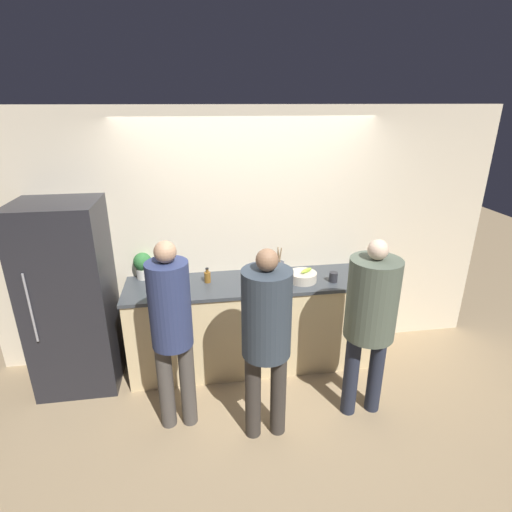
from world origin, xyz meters
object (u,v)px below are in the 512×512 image
at_px(person_left, 171,324).
at_px(person_center, 266,329).
at_px(bottle_amber, 207,277).
at_px(refrigerator, 71,298).
at_px(utensil_crock, 279,267).
at_px(cup_black, 333,277).
at_px(person_right, 371,312).
at_px(potted_plant, 143,265).
at_px(fruit_bowl, 303,277).
at_px(bottle_red, 259,282).

distance_m(person_left, person_center, 0.75).
distance_m(person_left, bottle_amber, 0.87).
relative_size(person_left, person_center, 1.01).
bearing_deg(person_center, refrigerator, 150.08).
xyz_separation_m(utensil_crock, cup_black, (0.49, -0.29, -0.02)).
bearing_deg(cup_black, person_right, -84.35).
distance_m(refrigerator, person_right, 2.71).
height_order(refrigerator, person_center, refrigerator).
distance_m(person_left, potted_plant, 1.06).
bearing_deg(potted_plant, cup_black, -11.49).
height_order(refrigerator, cup_black, refrigerator).
xyz_separation_m(refrigerator, cup_black, (2.51, -0.12, 0.09)).
relative_size(refrigerator, fruit_bowl, 6.63).
bearing_deg(person_center, potted_plant, 130.12).
relative_size(refrigerator, bottle_amber, 12.03).
bearing_deg(person_right, cup_black, 95.65).
bearing_deg(bottle_red, utensil_crock, 53.38).
bearing_deg(utensil_crock, person_center, -106.42).
xyz_separation_m(person_right, bottle_red, (-0.83, 0.65, 0.03)).
distance_m(fruit_bowl, utensil_crock, 0.30).
relative_size(refrigerator, bottle_red, 8.49).
relative_size(fruit_bowl, bottle_red, 1.28).
height_order(utensil_crock, bottle_amber, utensil_crock).
relative_size(person_left, cup_black, 16.82).
distance_m(fruit_bowl, cup_black, 0.30).
xyz_separation_m(person_center, bottle_amber, (-0.41, 1.03, 0.01)).
relative_size(person_center, bottle_red, 7.71).
relative_size(person_right, bottle_red, 7.61).
xyz_separation_m(person_left, utensil_crock, (1.06, 0.92, 0.04)).
distance_m(bottle_red, potted_plant, 1.19).
height_order(fruit_bowl, bottle_red, bottle_red).
distance_m(fruit_bowl, potted_plant, 1.60).
distance_m(fruit_bowl, bottle_red, 0.48).
bearing_deg(bottle_red, bottle_amber, 152.09).
bearing_deg(cup_black, bottle_amber, 171.79).
height_order(person_left, person_center, person_left).
height_order(person_left, utensil_crock, person_left).
distance_m(person_center, cup_black, 1.19).
bearing_deg(person_center, bottle_red, 85.12).
height_order(utensil_crock, cup_black, utensil_crock).
relative_size(fruit_bowl, cup_black, 2.76).
xyz_separation_m(person_center, person_right, (0.90, 0.13, 0.00)).
bearing_deg(refrigerator, utensil_crock, 4.97).
xyz_separation_m(person_left, bottle_amber, (0.32, 0.81, 0.03)).
height_order(fruit_bowl, potted_plant, potted_plant).
xyz_separation_m(person_right, fruit_bowl, (-0.37, 0.78, -0.01)).
bearing_deg(person_right, person_center, -171.81).
bearing_deg(bottle_amber, potted_plant, 162.35).
distance_m(bottle_red, cup_black, 0.76).
relative_size(refrigerator, person_right, 1.12).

